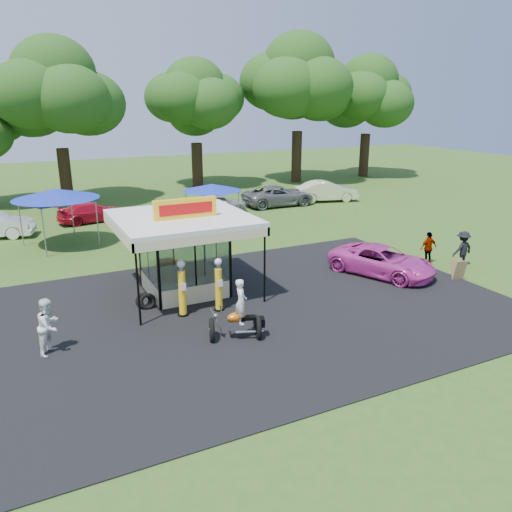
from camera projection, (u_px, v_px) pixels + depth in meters
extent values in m
plane|color=#30581B|center=(282.00, 328.00, 18.12)|extent=(120.00, 120.00, 0.00)
cube|color=black|center=(257.00, 308.00, 19.83)|extent=(20.00, 14.00, 0.04)
cube|color=white|center=(185.00, 291.00, 21.56)|extent=(3.00, 3.00, 0.06)
cube|color=white|center=(182.00, 218.00, 20.59)|extent=(5.40, 5.40, 0.18)
cube|color=yellow|center=(185.00, 208.00, 20.01)|extent=(2.60, 0.25, 0.80)
cube|color=red|center=(186.00, 209.00, 19.90)|extent=(2.21, 0.02, 0.45)
cylinder|color=black|center=(138.00, 285.00, 17.83)|extent=(0.08, 0.08, 3.20)
cylinder|color=black|center=(265.00, 265.00, 19.98)|extent=(0.08, 0.08, 3.20)
cylinder|color=black|center=(183.00, 315.00, 19.16)|extent=(0.42, 0.42, 0.10)
cylinder|color=yellow|center=(182.00, 293.00, 18.89)|extent=(0.29, 0.29, 1.72)
cylinder|color=silver|center=(181.00, 269.00, 18.60)|extent=(0.19, 0.19, 0.19)
sphere|color=white|center=(181.00, 264.00, 18.54)|extent=(0.31, 0.31, 0.31)
cube|color=white|center=(183.00, 287.00, 18.65)|extent=(0.21, 0.02, 0.29)
cylinder|color=black|center=(219.00, 310.00, 19.63)|extent=(0.41, 0.41, 0.09)
cylinder|color=yellow|center=(219.00, 289.00, 19.37)|extent=(0.28, 0.28, 1.66)
cylinder|color=silver|center=(218.00, 266.00, 19.10)|extent=(0.18, 0.18, 0.18)
sphere|color=white|center=(218.00, 262.00, 19.04)|extent=(0.30, 0.30, 0.30)
cube|color=white|center=(220.00, 283.00, 19.15)|extent=(0.20, 0.02, 0.28)
torus|color=black|center=(212.00, 330.00, 17.13)|extent=(0.45, 0.90, 0.90)
torus|color=black|center=(258.00, 328.00, 17.33)|extent=(0.45, 0.90, 0.90)
cube|color=silver|center=(237.00, 325.00, 17.18)|extent=(0.65, 0.47, 0.32)
ellipsoid|color=orange|center=(236.00, 317.00, 17.09)|extent=(0.68, 0.38, 0.32)
cube|color=black|center=(247.00, 318.00, 17.16)|extent=(0.65, 0.45, 0.11)
cube|color=black|center=(259.00, 322.00, 17.26)|extent=(0.47, 0.46, 0.30)
cylinder|color=silver|center=(216.00, 320.00, 17.03)|extent=(0.47, 0.21, 0.95)
cylinder|color=silver|center=(221.00, 310.00, 16.94)|extent=(0.26, 0.62, 0.05)
sphere|color=silver|center=(216.00, 316.00, 16.98)|extent=(0.17, 0.17, 0.17)
imported|color=white|center=(241.00, 301.00, 16.95)|extent=(0.55, 0.68, 1.60)
torus|color=black|center=(148.00, 301.00, 19.68)|extent=(0.68, 0.34, 0.69)
torus|color=black|center=(144.00, 301.00, 19.75)|extent=(0.68, 0.35, 0.69)
cube|color=#593819|center=(460.00, 270.00, 22.79)|extent=(0.58, 0.36, 0.97)
cube|color=#593819|center=(456.00, 269.00, 22.99)|extent=(0.58, 0.36, 0.97)
imported|color=yellow|center=(170.00, 267.00, 23.31)|extent=(2.82, 1.13, 0.96)
imported|color=#D83AA6|center=(382.00, 261.00, 23.49)|extent=(4.09, 5.48, 1.38)
imported|color=white|center=(49.00, 326.00, 16.11)|extent=(1.12, 1.17, 1.90)
imported|color=black|center=(463.00, 249.00, 24.68)|extent=(1.18, 0.70, 1.79)
imported|color=gray|center=(428.00, 248.00, 25.13)|extent=(0.99, 0.47, 1.64)
imported|color=red|center=(92.00, 212.00, 33.90)|extent=(4.83, 2.66, 1.32)
imported|color=#9FA0A4|center=(218.00, 203.00, 36.60)|extent=(4.29, 1.87, 1.44)
imported|color=slate|center=(278.00, 196.00, 39.13)|extent=(5.72, 2.73, 1.58)
imported|color=beige|center=(327.00, 191.00, 40.80)|extent=(5.34, 2.98, 1.67)
cylinder|color=gray|center=(29.00, 221.00, 28.73)|extent=(0.06, 0.06, 2.60)
cylinder|color=gray|center=(84.00, 216.00, 30.02)|extent=(0.06, 0.06, 2.60)
cylinder|color=gray|center=(31.00, 233.00, 26.13)|extent=(0.06, 0.06, 2.60)
cylinder|color=gray|center=(92.00, 227.00, 27.41)|extent=(0.06, 0.06, 2.60)
cube|color=#1A2EAB|center=(56.00, 200.00, 27.66)|extent=(3.25, 3.25, 0.13)
cone|color=#1A2EAB|center=(56.00, 194.00, 27.56)|extent=(4.67, 4.67, 0.54)
cylinder|color=gray|center=(189.00, 206.00, 33.76)|extent=(0.05, 0.05, 2.14)
cylinder|color=gray|center=(223.00, 203.00, 34.80)|extent=(0.05, 0.05, 2.14)
cylinder|color=gray|center=(201.00, 213.00, 31.63)|extent=(0.05, 0.05, 2.14)
cylinder|color=gray|center=(237.00, 210.00, 32.68)|extent=(0.05, 0.05, 2.14)
cube|color=#1A2EAB|center=(212.00, 191.00, 32.88)|extent=(2.68, 2.68, 0.11)
cone|color=#1A2EAB|center=(212.00, 187.00, 32.80)|extent=(3.85, 3.85, 0.45)
cylinder|color=black|center=(65.00, 176.00, 39.47)|extent=(0.94, 0.94, 4.37)
ellipsoid|color=#1E4E16|center=(57.00, 101.00, 37.77)|extent=(10.48, 10.48, 8.98)
cylinder|color=black|center=(197.00, 165.00, 47.37)|extent=(1.03, 1.03, 4.12)
ellipsoid|color=#1E4E16|center=(195.00, 107.00, 45.80)|extent=(9.62, 9.62, 8.24)
cylinder|color=black|center=(297.00, 157.00, 50.16)|extent=(1.01, 1.01, 5.03)
ellipsoid|color=#1E4E16|center=(298.00, 89.00, 48.24)|extent=(11.74, 11.74, 10.06)
cylinder|color=black|center=(364.00, 155.00, 54.00)|extent=(1.02, 1.02, 4.53)
ellipsoid|color=#1E4E16|center=(368.00, 100.00, 52.31)|extent=(10.23, 10.23, 8.77)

